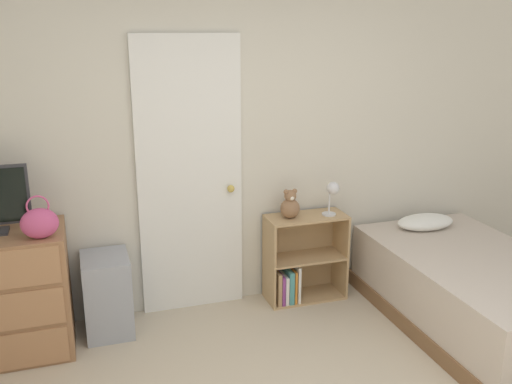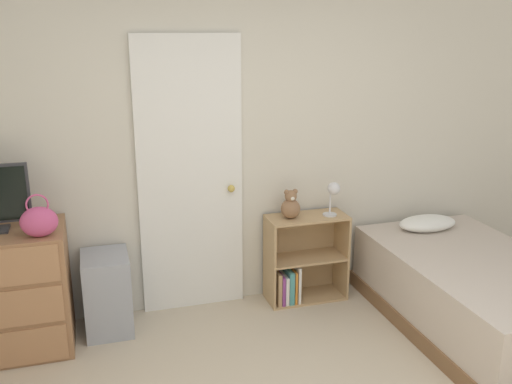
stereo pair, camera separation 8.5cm
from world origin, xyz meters
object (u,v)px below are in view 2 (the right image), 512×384
at_px(bookshelf, 299,265).
at_px(desk_lamp, 333,192).
at_px(handbag, 39,221).
at_px(dresser, 3,292).
at_px(bed, 475,293).
at_px(teddy_bear, 291,206).
at_px(storage_bin, 107,293).

xyz_separation_m(bookshelf, desk_lamp, (0.25, -0.05, 0.60)).
height_order(handbag, desk_lamp, handbag).
bearing_deg(desk_lamp, bookshelf, 168.59).
relative_size(dresser, bed, 0.46).
bearing_deg(teddy_bear, handbag, -170.57).
relative_size(dresser, storage_bin, 1.48).
xyz_separation_m(desk_lamp, bed, (0.82, -0.74, -0.63)).
xyz_separation_m(teddy_bear, bed, (1.16, -0.78, -0.53)).
relative_size(handbag, teddy_bear, 1.21).
bearing_deg(bed, dresser, 168.72).
distance_m(dresser, bookshelf, 2.18).
distance_m(bookshelf, desk_lamp, 0.66).
bearing_deg(handbag, bed, -9.22).
xyz_separation_m(bookshelf, bed, (1.07, -0.79, -0.02)).
xyz_separation_m(handbag, bed, (2.95, -0.48, -0.69)).
height_order(dresser, desk_lamp, desk_lamp).
relative_size(desk_lamp, bed, 0.15).
distance_m(handbag, bed, 3.07).
relative_size(handbag, desk_lamp, 1.03).
bearing_deg(handbag, bookshelf, 9.29).
distance_m(dresser, teddy_bear, 2.13).
bearing_deg(handbag, dresser, 149.97).
relative_size(dresser, bookshelf, 1.22).
height_order(bookshelf, bed, bookshelf).
height_order(teddy_bear, bed, teddy_bear).
relative_size(storage_bin, desk_lamp, 2.13).
bearing_deg(dresser, handbag, -30.03).
bearing_deg(storage_bin, bookshelf, 2.51).
relative_size(bookshelf, desk_lamp, 2.58).
bearing_deg(teddy_bear, bed, -33.93).
relative_size(handbag, bookshelf, 0.40).
relative_size(dresser, teddy_bear, 3.69).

